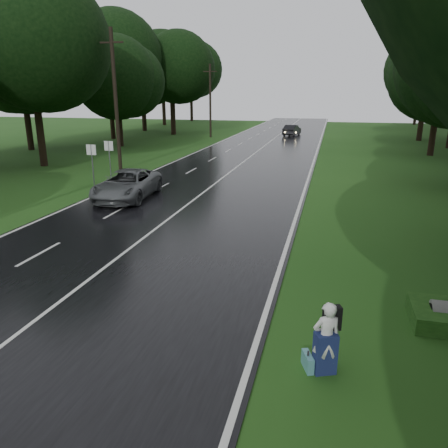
% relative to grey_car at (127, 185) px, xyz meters
% --- Properties ---
extents(ground, '(160.00, 160.00, 0.00)m').
position_rel_grey_car_xyz_m(ground, '(3.72, -10.79, -0.82)').
color(ground, '#214C16').
rests_on(ground, ground).
extents(road, '(12.00, 140.00, 0.04)m').
position_rel_grey_car_xyz_m(road, '(3.72, 9.21, -0.80)').
color(road, black).
rests_on(road, ground).
extents(lane_center, '(0.12, 140.00, 0.01)m').
position_rel_grey_car_xyz_m(lane_center, '(3.72, 9.21, -0.77)').
color(lane_center, silver).
rests_on(lane_center, road).
extents(grey_car, '(3.04, 5.80, 1.56)m').
position_rel_grey_car_xyz_m(grey_car, '(0.00, 0.00, 0.00)').
color(grey_car, '#565A5B').
rests_on(grey_car, road).
extents(far_car, '(2.23, 4.58, 1.45)m').
position_rel_grey_car_xyz_m(far_car, '(5.51, 38.70, -0.06)').
color(far_car, black).
rests_on(far_car, road).
extents(hitchhiker, '(0.71, 0.68, 1.65)m').
position_rel_grey_car_xyz_m(hitchhiker, '(11.12, -13.31, -0.05)').
color(hitchhiker, silver).
rests_on(hitchhiker, ground).
extents(suitcase, '(0.31, 0.52, 0.35)m').
position_rel_grey_car_xyz_m(suitcase, '(10.77, -13.31, -0.64)').
color(suitcase, teal).
rests_on(suitcase, ground).
extents(utility_pole_mid, '(1.80, 0.28, 10.15)m').
position_rel_grey_car_xyz_m(utility_pole_mid, '(-4.78, 8.48, -0.82)').
color(utility_pole_mid, black).
rests_on(utility_pole_mid, ground).
extents(utility_pole_far, '(1.80, 0.28, 9.17)m').
position_rel_grey_car_xyz_m(utility_pole_far, '(-4.78, 34.17, -0.82)').
color(utility_pole_far, black).
rests_on(utility_pole_far, ground).
extents(road_sign_a, '(0.64, 0.10, 2.66)m').
position_rel_grey_car_xyz_m(road_sign_a, '(-3.48, 2.37, -0.82)').
color(road_sign_a, white).
rests_on(road_sign_a, ground).
extents(road_sign_b, '(0.63, 0.10, 2.65)m').
position_rel_grey_car_xyz_m(road_sign_b, '(-3.48, 4.57, -0.82)').
color(road_sign_b, white).
rests_on(road_sign_b, ground).
extents(tree_left_d, '(10.44, 10.44, 16.32)m').
position_rel_grey_car_xyz_m(tree_left_d, '(-11.71, 8.72, -0.82)').
color(tree_left_d, black).
rests_on(tree_left_d, ground).
extents(tree_left_e, '(7.59, 7.59, 11.85)m').
position_rel_grey_car_xyz_m(tree_left_e, '(-11.77, 22.33, -0.82)').
color(tree_left_e, black).
rests_on(tree_left_e, ground).
extents(tree_left_f, '(10.17, 10.17, 15.89)m').
position_rel_grey_car_xyz_m(tree_left_f, '(-10.91, 36.62, -0.82)').
color(tree_left_f, black).
rests_on(tree_left_f, ground).
extents(tree_right_e, '(7.91, 7.91, 12.37)m').
position_rel_grey_car_xyz_m(tree_right_e, '(20.04, 22.77, -0.82)').
color(tree_right_e, black).
rests_on(tree_right_e, ground).
extents(tree_right_f, '(9.34, 9.34, 14.60)m').
position_rel_grey_car_xyz_m(tree_right_f, '(21.31, 36.33, -0.82)').
color(tree_right_f, black).
rests_on(tree_right_f, ground).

